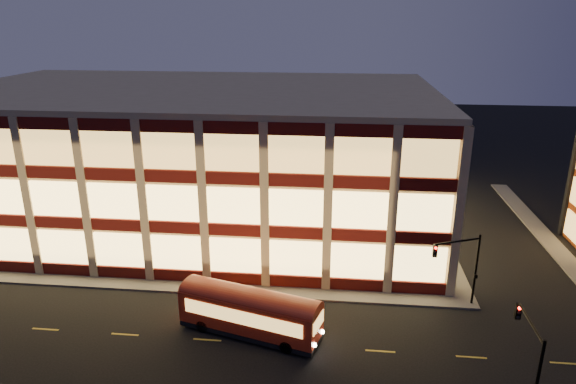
# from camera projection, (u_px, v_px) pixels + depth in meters

# --- Properties ---
(ground) EXTENTS (200.00, 200.00, 0.00)m
(ground) POSITION_uv_depth(u_px,v_px,m) (178.00, 293.00, 42.00)
(ground) COLOR black
(ground) RESTS_ON ground
(sidewalk_office_south) EXTENTS (54.00, 2.00, 0.15)m
(sidewalk_office_south) POSITION_uv_depth(u_px,v_px,m) (147.00, 285.00, 43.22)
(sidewalk_office_south) COLOR #514F4C
(sidewalk_office_south) RESTS_ON ground
(sidewalk_office_east) EXTENTS (2.00, 30.00, 0.15)m
(sidewalk_office_east) POSITION_uv_depth(u_px,v_px,m) (432.00, 225.00, 55.63)
(sidewalk_office_east) COLOR #514F4C
(sidewalk_office_east) RESTS_ON ground
(sidewalk_tower_west) EXTENTS (2.00, 30.00, 0.15)m
(sidewalk_tower_west) POSITION_uv_depth(u_px,v_px,m) (538.00, 229.00, 54.51)
(sidewalk_tower_west) COLOR #514F4C
(sidewalk_tower_west) RESTS_ON ground
(office_building) EXTENTS (50.45, 30.45, 14.50)m
(office_building) POSITION_uv_depth(u_px,v_px,m) (195.00, 154.00, 55.84)
(office_building) COLOR tan
(office_building) RESTS_ON ground
(traffic_signal_far) EXTENTS (3.79, 1.87, 6.00)m
(traffic_signal_far) POSITION_uv_depth(u_px,v_px,m) (462.00, 260.00, 38.63)
(traffic_signal_far) COLOR black
(traffic_signal_far) RESTS_ON ground
(traffic_signal_near) EXTENTS (0.32, 4.45, 6.00)m
(traffic_signal_near) POSITION_uv_depth(u_px,v_px,m) (530.00, 353.00, 27.91)
(traffic_signal_near) COLOR black
(traffic_signal_near) RESTS_ON ground
(trolley_bus) EXTENTS (10.48, 5.26, 3.45)m
(trolley_bus) POSITION_uv_depth(u_px,v_px,m) (250.00, 310.00, 36.11)
(trolley_bus) COLOR #991B08
(trolley_bus) RESTS_ON ground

